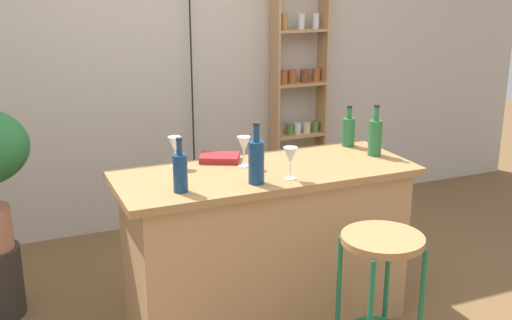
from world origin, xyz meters
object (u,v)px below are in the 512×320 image
Objects in this scene: wine_glass_center at (244,145)px; spice_shelf at (299,81)px; bottle_spirits_clear at (180,172)px; cookbook at (220,158)px; bottle_soda_blue at (375,136)px; wine_glass_right at (290,156)px; wine_glass_left at (175,145)px; bar_stool at (381,272)px; bottle_olive_oil at (256,161)px; bottle_vinegar at (349,131)px.

spice_shelf is at bearing 53.55° from wine_glass_center.
bottle_spirits_clear is 1.25× the size of cookbook.
bottle_soda_blue is 0.66m from wine_glass_right.
spice_shelf reaches higher than wine_glass_right.
wine_glass_left is at bearing -153.11° from cookbook.
bottle_soda_blue is (0.40, 0.70, 0.44)m from bar_stool.
bottle_spirits_clear reaches higher than wine_glass_center.
bottle_olive_oil is 0.83m from bottle_soda_blue.
bottle_soda_blue is (1.19, 0.16, 0.01)m from bottle_spirits_clear.
bottle_spirits_clear is (-0.78, 0.54, 0.43)m from bar_stool.
wine_glass_right is 0.49m from cookbook.
wine_glass_center reaches higher than cookbook.
bottle_soda_blue is at bearing 60.11° from bar_stool.
bottle_vinegar reaches higher than wine_glass_right.
bottle_spirits_clear is at bearing -131.42° from spice_shelf.
wine_glass_center is 0.32m from wine_glass_right.
bottle_soda_blue is (-0.27, -1.49, -0.06)m from spice_shelf.
bar_stool is 3.01× the size of bottle_vinegar.
bottle_olive_oil reaches higher than wine_glass_right.
wine_glass_left is at bearing 157.06° from wine_glass_center.
bar_stool is at bearing -111.64° from bottle_vinegar.
bar_stool is at bearing -34.36° from bottle_spirits_clear.
bottle_soda_blue is 1.77× the size of wine_glass_center.
bottle_spirits_clear is 1.08× the size of bottle_vinegar.
wine_glass_left is 0.37m from wine_glass_center.
bottle_spirits_clear is 1.61× the size of wine_glass_center.
bottle_spirits_clear is at bearing 176.83° from wine_glass_right.
wine_glass_center is at bearing 80.45° from bottle_olive_oil.
spice_shelf is at bearing 48.58° from bottle_spirits_clear.
cookbook is (-0.22, 0.43, -0.10)m from wine_glass_right.
spice_shelf reaches higher than bottle_spirits_clear.
wine_glass_right is at bearing -36.43° from cookbook.
wine_glass_center is at bearing -22.94° from wine_glass_left.
bottle_olive_oil is (-0.77, -0.42, 0.02)m from bottle_vinegar.
bottle_soda_blue is 1.38× the size of cookbook.
bottle_soda_blue is 1.12m from wine_glass_left.
spice_shelf is at bearing 61.92° from wine_glass_right.
bottle_olive_oil is 0.44m from cookbook.
wine_glass_center is (-0.36, 0.79, 0.44)m from bar_stool.
bar_stool is 2.79× the size of bottle_spirits_clear.
cookbook is (-0.81, 0.01, -0.07)m from bottle_vinegar.
cookbook is at bearing 95.07° from bottle_olive_oil.
bottle_vinegar is at bearing -0.28° from wine_glass_left.
cookbook is at bearing 120.41° from wine_glass_center.
bottle_olive_oil is at bearing 178.57° from wine_glass_right.
bottle_spirits_clear is 0.86× the size of bottle_olive_oil.
bottle_spirits_clear is 0.53m from cookbook.
bottle_soda_blue reaches higher than bottle_vinegar.
bottle_vinegar is 1.49× the size of wine_glass_center.
spice_shelf is 1.52m from bottle_soda_blue.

